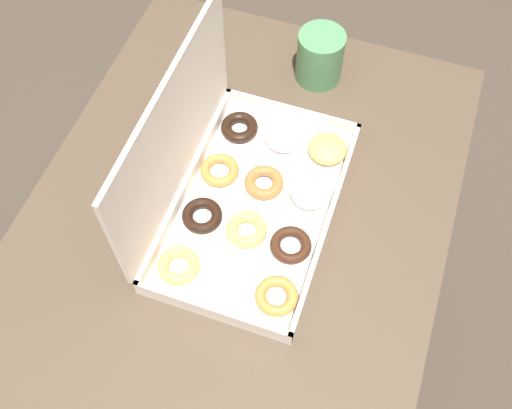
# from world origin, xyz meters

# --- Properties ---
(ground_plane) EXTENTS (8.00, 8.00, 0.00)m
(ground_plane) POSITION_xyz_m (0.00, 0.00, 0.00)
(ground_plane) COLOR #42382D
(dining_table) EXTENTS (0.95, 0.71, 0.78)m
(dining_table) POSITION_xyz_m (0.00, 0.00, 0.64)
(dining_table) COLOR #4C3D2D
(dining_table) RESTS_ON ground_plane
(donut_box) EXTENTS (0.42, 0.27, 0.27)m
(donut_box) POSITION_xyz_m (0.03, 0.00, 0.83)
(donut_box) COLOR white
(donut_box) RESTS_ON dining_table
(coffee_mug) EXTENTS (0.09, 0.09, 0.10)m
(coffee_mug) POSITION_xyz_m (0.35, -0.04, 0.83)
(coffee_mug) COLOR #4C8456
(coffee_mug) RESTS_ON dining_table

